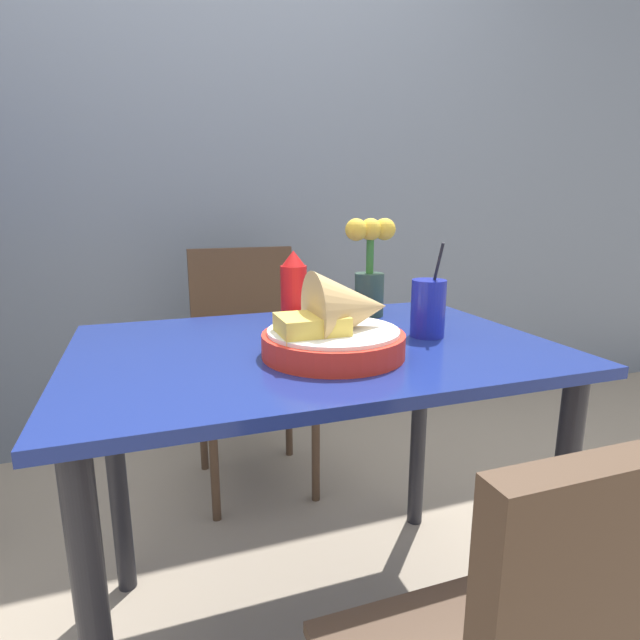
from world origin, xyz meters
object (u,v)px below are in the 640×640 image
food_basket (339,326)px  drink_cup (428,310)px  flower_vase (370,265)px  chair_far_window (248,346)px  ketchup_bottle (294,292)px

food_basket → drink_cup: bearing=16.5°
drink_cup → flower_vase: bearing=98.2°
chair_far_window → flower_vase: (0.24, -0.58, 0.37)m
drink_cup → flower_vase: (-0.04, 0.25, 0.08)m
food_basket → drink_cup: drink_cup is taller
food_basket → flower_vase: size_ratio=1.10×
ketchup_bottle → flower_vase: (0.25, 0.10, 0.05)m
food_basket → drink_cup: 0.26m
chair_far_window → drink_cup: drink_cup is taller
chair_far_window → food_basket: bearing=-88.7°
drink_cup → food_basket: bearing=-163.5°
ketchup_bottle → chair_far_window: bearing=89.1°
chair_far_window → ketchup_bottle: bearing=-90.9°
chair_far_window → flower_vase: 0.73m
food_basket → drink_cup: (0.25, 0.07, 0.00)m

